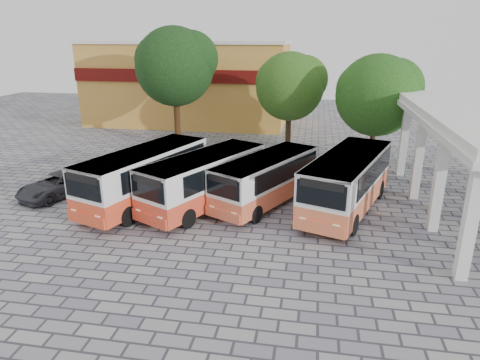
% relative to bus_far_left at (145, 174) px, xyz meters
% --- Properties ---
extents(ground, '(90.00, 90.00, 0.00)m').
position_rel_bus_far_left_xyz_m(ground, '(6.81, -2.63, -1.74)').
color(ground, slate).
rests_on(ground, ground).
extents(shophouse_block, '(20.40, 10.40, 8.30)m').
position_rel_bus_far_left_xyz_m(shophouse_block, '(-4.19, 23.36, 2.42)').
color(shophouse_block, '#C18834').
rests_on(shophouse_block, ground).
extents(bus_far_left, '(5.11, 8.88, 3.00)m').
position_rel_bus_far_left_xyz_m(bus_far_left, '(0.00, 0.00, 0.00)').
color(bus_far_left, '#DF4421').
rests_on(bus_far_left, ground).
extents(bus_centre_left, '(5.68, 8.53, 2.86)m').
position_rel_bus_far_left_xyz_m(bus_centre_left, '(3.29, 0.17, -0.08)').
color(bus_centre_left, red).
rests_on(bus_centre_left, ground).
extents(bus_centre_right, '(5.38, 7.97, 2.67)m').
position_rel_bus_far_left_xyz_m(bus_centre_right, '(6.46, 1.12, -0.19)').
color(bus_centre_right, '#D85D39').
rests_on(bus_centre_right, ground).
extents(bus_far_right, '(5.23, 8.99, 3.04)m').
position_rel_bus_far_left_xyz_m(bus_far_right, '(10.72, 0.91, 0.02)').
color(bus_far_right, '#E1693E').
rests_on(bus_far_right, ground).
extents(tree_left, '(6.52, 6.21, 9.55)m').
position_rel_bus_far_left_xyz_m(tree_left, '(-2.19, 12.78, 4.91)').
color(tree_left, '#452812').
rests_on(tree_left, ground).
extents(tree_middle, '(5.55, 5.29, 7.67)m').
position_rel_bus_far_left_xyz_m(tree_middle, '(6.89, 13.24, 3.46)').
color(tree_middle, '#3B2816').
rests_on(tree_middle, ground).
extents(tree_right, '(5.91, 5.63, 7.68)m').
position_rel_bus_far_left_xyz_m(tree_right, '(13.07, 10.27, 3.32)').
color(tree_right, '#3F2819').
rests_on(tree_right, ground).
extents(parked_car, '(3.63, 5.18, 1.31)m').
position_rel_bus_far_left_xyz_m(parked_car, '(-5.52, 0.36, -1.08)').
color(parked_car, '#2E2F37').
rests_on(parked_car, ground).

